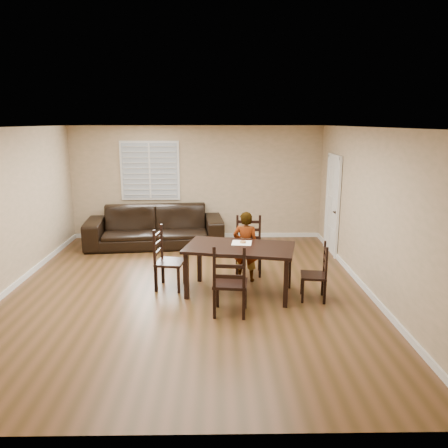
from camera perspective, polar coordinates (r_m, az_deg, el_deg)
The scene contains 11 objects.
ground at distance 7.49m, azimuth -4.69°, elevation -8.64°, with size 7.00×7.00×0.00m, color brown.
room at distance 7.20m, azimuth -4.59°, elevation 5.37°, with size 6.04×7.04×2.72m.
dining_table at distance 7.12m, azimuth 2.06°, elevation -3.58°, with size 1.91×1.33×0.81m.
chair_near at distance 8.24m, azimuth 3.20°, elevation -2.96°, with size 0.51×0.48×1.08m.
chair_far at distance 6.34m, azimuth 0.73°, elevation -7.99°, with size 0.54×0.51×1.08m.
chair_left at distance 7.51m, azimuth -8.00°, elevation -4.75°, with size 0.52×0.55×1.07m.
chair_right at distance 7.14m, azimuth 12.50°, elevation -6.46°, with size 0.44×0.47×0.92m.
child at distance 7.74m, azimuth 2.84°, elevation -2.94°, with size 0.46×0.30×1.26m, color gray.
napkin at distance 7.28m, azimuth 2.32°, elevation -2.47°, with size 0.32×0.32×0.00m, color white.
donut at distance 7.27m, azimuth 2.49°, elevation -2.31°, with size 0.11×0.11×0.04m.
sofa at distance 10.10m, azimuth -8.99°, elevation -0.32°, with size 3.07×1.20×0.90m, color black.
Camera 1 is at (0.50, -6.94, 2.79)m, focal length 35.00 mm.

